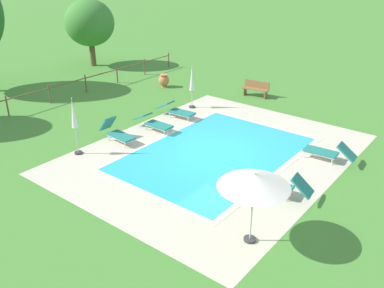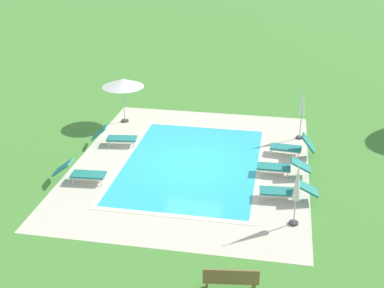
{
  "view_description": "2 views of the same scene",
  "coord_description": "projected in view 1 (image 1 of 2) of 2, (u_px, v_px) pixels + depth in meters",
  "views": [
    {
      "loc": [
        -12.65,
        -8.76,
        7.57
      ],
      "look_at": [
        -0.86,
        0.5,
        0.6
      ],
      "focal_mm": 39.07,
      "sensor_mm": 36.0,
      "label": 1
    },
    {
      "loc": [
        18.51,
        3.41,
        9.44
      ],
      "look_at": [
        0.64,
        0.14,
        1.19
      ],
      "focal_mm": 47.95,
      "sensor_mm": 36.0,
      "label": 2
    }
  ],
  "objects": [
    {
      "name": "terracotta_urn_near_fence",
      "position": [
        164.0,
        80.0,
        25.27
      ],
      "size": [
        0.64,
        0.64,
        0.78
      ],
      "color": "#C67547",
      "rests_on": "ground"
    },
    {
      "name": "ground_plane",
      "position": [
        215.0,
        153.0,
        17.11
      ],
      "size": [
        160.0,
        160.0,
        0.0
      ],
      "primitive_type": "plane",
      "color": "#478433"
    },
    {
      "name": "perimeter_fence",
      "position": [
        49.0,
        91.0,
        22.46
      ],
      "size": [
        19.66,
        0.08,
        1.05
      ],
      "color": "brown",
      "rests_on": "ground"
    },
    {
      "name": "pool_coping_rim",
      "position": [
        215.0,
        153.0,
        17.11
      ],
      "size": [
        8.25,
        5.84,
        0.01
      ],
      "color": "beige",
      "rests_on": "ground"
    },
    {
      "name": "wooden_bench_lawn_side",
      "position": [
        256.0,
        88.0,
        23.64
      ],
      "size": [
        0.64,
        1.55,
        0.87
      ],
      "color": "olive",
      "rests_on": "ground"
    },
    {
      "name": "sun_lounger_south_near_corner",
      "position": [
        154.0,
        123.0,
        19.23
      ],
      "size": [
        0.61,
        2.07,
        0.71
      ],
      "color": "#237A70",
      "rests_on": "ground"
    },
    {
      "name": "sun_lounger_north_mid",
      "position": [
        282.0,
        186.0,
        14.02
      ],
      "size": [
        0.85,
        2.02,
        0.89
      ],
      "color": "#237A70",
      "rests_on": "ground"
    },
    {
      "name": "sun_lounger_north_end",
      "position": [
        328.0,
        152.0,
        16.39
      ],
      "size": [
        0.75,
        2.03,
        0.84
      ],
      "color": "#237A70",
      "rests_on": "ground"
    },
    {
      "name": "patio_umbrella_closed_row_west",
      "position": [
        74.0,
        118.0,
        16.45
      ],
      "size": [
        0.32,
        0.32,
        2.4
      ],
      "color": "#383838",
      "rests_on": "ground"
    },
    {
      "name": "pool_deck_paving",
      "position": [
        215.0,
        153.0,
        17.11
      ],
      "size": [
        11.87,
        9.45,
        0.01
      ],
      "primitive_type": "cube",
      "color": "beige",
      "rests_on": "ground"
    },
    {
      "name": "patio_umbrella_open_foreground",
      "position": [
        254.0,
        181.0,
        11.15
      ],
      "size": [
        2.01,
        2.01,
        2.23
      ],
      "color": "#383838",
      "rests_on": "ground"
    },
    {
      "name": "sun_lounger_north_far",
      "position": [
        177.0,
        110.0,
        20.69
      ],
      "size": [
        0.74,
        2.1,
        0.73
      ],
      "color": "#237A70",
      "rests_on": "ground"
    },
    {
      "name": "tree_west_mid",
      "position": [
        90.0,
        23.0,
        28.92
      ],
      "size": [
        3.42,
        3.42,
        4.6
      ],
      "color": "brown",
      "rests_on": "ground"
    },
    {
      "name": "patio_umbrella_closed_row_mid_west",
      "position": [
        192.0,
        81.0,
        21.51
      ],
      "size": [
        0.32,
        0.32,
        2.26
      ],
      "color": "#383838",
      "rests_on": "ground"
    },
    {
      "name": "swimming_pool_water",
      "position": [
        215.0,
        153.0,
        17.11
      ],
      "size": [
        7.77,
        5.36,
        0.01
      ],
      "primitive_type": "cube",
      "color": "#2DB7C6",
      "rests_on": "ground"
    },
    {
      "name": "sun_lounger_north_near_steps",
      "position": [
        117.0,
        133.0,
        18.09
      ],
      "size": [
        0.75,
        1.9,
        0.99
      ],
      "color": "#237A70",
      "rests_on": "ground"
    }
  ]
}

